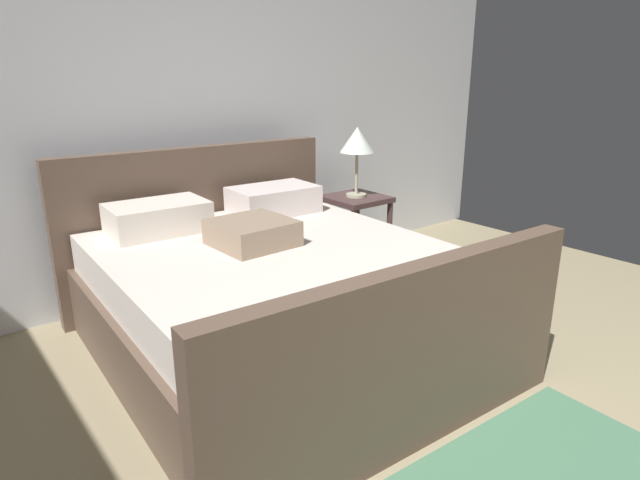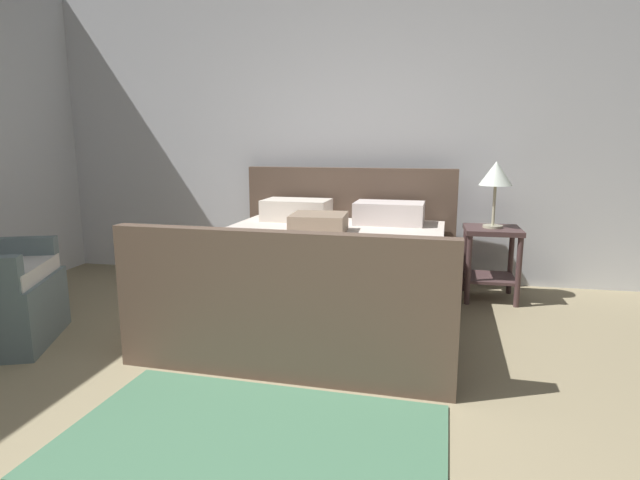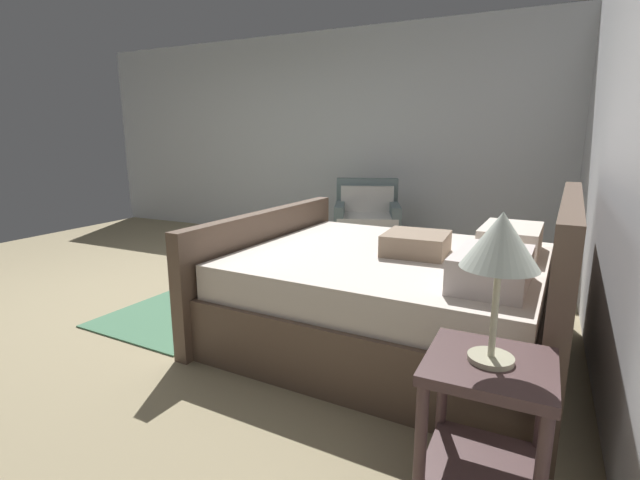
{
  "view_description": "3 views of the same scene",
  "coord_description": "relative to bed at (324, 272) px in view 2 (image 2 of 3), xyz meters",
  "views": [
    {
      "loc": [
        -1.69,
        -0.14,
        1.54
      ],
      "look_at": [
        -0.1,
        1.86,
        0.74
      ],
      "focal_mm": 30.31,
      "sensor_mm": 36.0,
      "label": 1
    },
    {
      "loc": [
        0.54,
        -1.37,
        1.28
      ],
      "look_at": [
        -0.14,
        2.0,
        0.62
      ],
      "focal_mm": 28.67,
      "sensor_mm": 36.0,
      "label": 2
    },
    {
      "loc": [
        2.71,
        3.03,
        1.37
      ],
      "look_at": [
        0.21,
        1.81,
        0.75
      ],
      "focal_mm": 25.77,
      "sensor_mm": 36.0,
      "label": 3
    }
  ],
  "objects": [
    {
      "name": "wall_back",
      "position": [
        0.15,
        1.24,
        1.02
      ],
      "size": [
        6.13,
        0.12,
        2.72
      ],
      "primitive_type": "cube",
      "color": "silver",
      "rests_on": "ground"
    },
    {
      "name": "bed",
      "position": [
        0.0,
        0.0,
        0.0
      ],
      "size": [
        1.99,
        2.22,
        1.06
      ],
      "color": "brown",
      "rests_on": "ground"
    },
    {
      "name": "nightstand_right",
      "position": [
        1.26,
        0.72,
        0.06
      ],
      "size": [
        0.44,
        0.44,
        0.6
      ],
      "color": "#493232",
      "rests_on": "ground"
    },
    {
      "name": "table_lamp_right",
      "position": [
        1.26,
        0.72,
        0.68
      ],
      "size": [
        0.26,
        0.26,
        0.54
      ],
      "color": "#B7B293",
      "rests_on": "nightstand_right"
    },
    {
      "name": "area_rug",
      "position": [
        -0.0,
        -1.65,
        -0.34
      ],
      "size": [
        1.71,
        1.07,
        0.01
      ],
      "primitive_type": "cube",
      "rotation": [
        0.0,
        0.0,
        -0.05
      ],
      "color": "#497858",
      "rests_on": "ground"
    }
  ]
}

